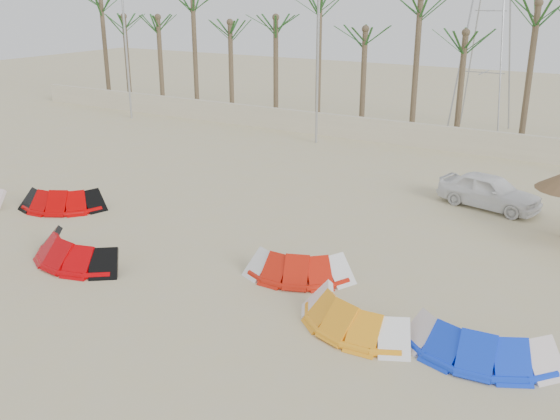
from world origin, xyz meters
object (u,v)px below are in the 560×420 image
Objects in this scene: kite_red_mid at (82,247)px; kite_blue at (483,337)px; kite_red_right at (304,263)px; car at (489,191)px; kite_red_left at (68,198)px; kite_orange at (358,311)px.

kite_red_mid and kite_blue have the same top height.
car reaches higher than kite_red_right.
kite_blue is (12.27, 1.00, -0.00)m from kite_red_mid.
kite_red_mid and kite_red_right have the same top height.
kite_orange is at bearing -10.71° from kite_red_left.
kite_orange is 3.08m from kite_blue.
kite_blue is 0.92× the size of car.
kite_red_right is 5.88m from kite_blue.
kite_red_mid is at bearing -175.33° from kite_blue.
kite_orange is at bearing 4.19° from kite_red_mid.
car is at bearing 102.70° from kite_blue.
car is at bearing 70.62° from kite_red_right.
kite_blue is (3.07, 0.33, 0.00)m from kite_orange.
car is (-2.43, 10.78, 0.26)m from kite_blue.
kite_blue is at bearing -7.67° from kite_red_left.
car reaches higher than kite_red_mid.
kite_red_mid is 7.08m from kite_red_right.
car is (14.19, 8.55, 0.26)m from kite_red_left.
kite_red_mid is at bearing 153.29° from car.
kite_red_mid is at bearing -175.81° from kite_orange.
kite_red_left is 13.79m from kite_orange.
kite_red_right is 9.78m from car.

